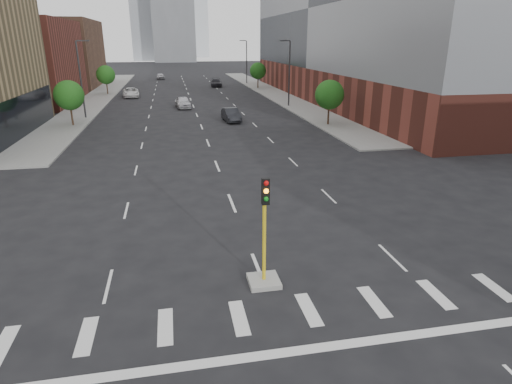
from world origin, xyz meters
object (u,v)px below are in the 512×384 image
object	(u,v)px
car_near_left	(183,102)
car_deep_right	(216,83)
car_far_left	(131,93)
median_traffic_signal	(264,262)
car_distant	(160,76)
car_mid_right	(231,115)

from	to	relation	value
car_near_left	car_deep_right	world-z (taller)	car_near_left
car_far_left	median_traffic_signal	bearing A→B (deg)	-86.07
median_traffic_signal	car_distant	size ratio (longest dim) A/B	1.00
car_far_left	car_deep_right	size ratio (longest dim) A/B	1.03
median_traffic_signal	car_near_left	size ratio (longest dim) A/B	0.92
car_near_left	median_traffic_signal	bearing A→B (deg)	-93.03
car_mid_right	car_deep_right	bearing A→B (deg)	82.34
car_mid_right	car_distant	size ratio (longest dim) A/B	1.05
car_deep_right	car_distant	world-z (taller)	car_deep_right
car_far_left	car_distant	distance (m)	35.24
car_distant	median_traffic_signal	bearing A→B (deg)	-91.50
car_near_left	car_distant	bearing A→B (deg)	89.63
car_deep_right	car_distant	size ratio (longest dim) A/B	1.22
median_traffic_signal	car_mid_right	world-z (taller)	median_traffic_signal
car_near_left	car_mid_right	xyz separation A→B (m)	(5.20, -11.78, -0.05)
car_far_left	car_deep_right	xyz separation A→B (m)	(15.89, 14.58, 0.01)
car_mid_right	car_distant	bearing A→B (deg)	94.36
car_deep_right	car_distant	xyz separation A→B (m)	(-11.57, 20.39, -0.03)
car_mid_right	car_distant	xyz separation A→B (m)	(-9.04, 60.89, -0.01)
car_near_left	car_distant	size ratio (longest dim) A/B	1.09
car_mid_right	car_deep_right	size ratio (longest dim) A/B	0.86
car_far_left	car_distant	xyz separation A→B (m)	(4.32, 34.97, -0.02)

